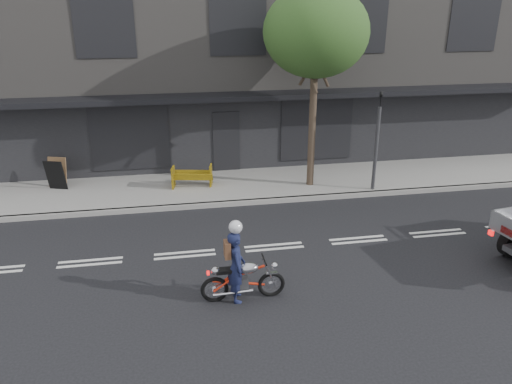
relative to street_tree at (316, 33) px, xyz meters
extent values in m
plane|color=black|center=(-2.20, -4.20, -5.28)|extent=(80.00, 80.00, 0.00)
cube|color=gray|center=(-2.20, 0.50, -5.20)|extent=(32.00, 3.20, 0.15)
cube|color=gray|center=(-2.20, -1.10, -5.20)|extent=(32.00, 0.20, 0.15)
cube|color=slate|center=(-2.20, 7.10, -1.28)|extent=(26.00, 10.00, 8.00)
cylinder|color=#382B21|center=(0.00, 0.00, -3.28)|extent=(0.24, 0.24, 4.00)
ellipsoid|color=#2D4D1D|center=(0.00, 0.00, 0.02)|extent=(3.40, 3.40, 2.89)
cylinder|color=#2D2D30|center=(2.00, -0.85, -3.78)|extent=(0.12, 0.12, 3.00)
imported|color=black|center=(2.00, -0.85, -2.03)|extent=(0.08, 0.10, 0.50)
torus|color=black|center=(-4.04, -6.49, -4.98)|extent=(0.62, 0.09, 0.62)
torus|color=black|center=(-2.76, -6.50, -4.98)|extent=(0.62, 0.09, 0.62)
cube|color=#2D2D30|center=(-3.45, -6.50, -4.88)|extent=(0.32, 0.22, 0.26)
ellipsoid|color=#ABAAAF|center=(-3.30, -6.50, -4.51)|extent=(0.50, 0.29, 0.25)
cube|color=black|center=(-3.74, -6.49, -4.53)|extent=(0.49, 0.22, 0.08)
cylinder|color=black|center=(-2.93, -6.50, -4.33)|extent=(0.04, 0.55, 0.04)
imported|color=#161C3E|center=(-3.55, -6.50, -4.45)|extent=(0.40, 0.60, 1.65)
camera|label=1|loc=(-4.82, -15.97, 1.01)|focal=35.00mm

